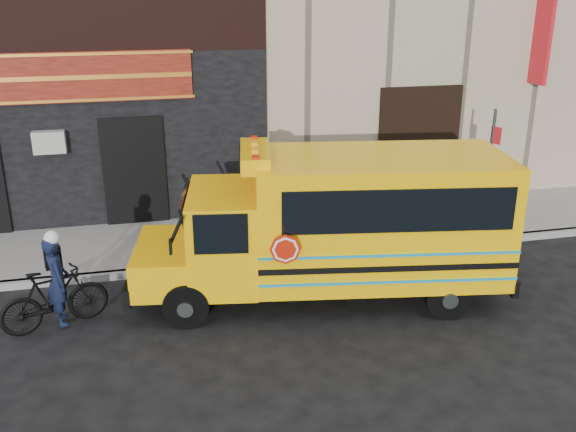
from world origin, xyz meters
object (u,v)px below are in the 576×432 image
(school_bus, at_px, (342,222))
(bicycle, at_px, (54,298))
(sign_pole, at_px, (490,169))
(cyclist, at_px, (58,283))

(school_bus, xyz_separation_m, bicycle, (-5.14, -0.02, -0.96))
(sign_pole, height_order, bicycle, sign_pole)
(bicycle, bearing_deg, school_bus, -108.73)
(school_bus, bearing_deg, bicycle, -179.73)
(school_bus, height_order, cyclist, school_bus)
(school_bus, xyz_separation_m, sign_pole, (4.08, 2.00, 0.17))
(bicycle, height_order, cyclist, cyclist)
(school_bus, distance_m, bicycle, 5.23)
(cyclist, bearing_deg, school_bus, -105.78)
(cyclist, bearing_deg, sign_pole, -93.25)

